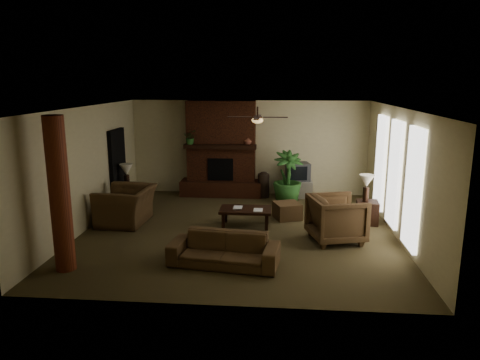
# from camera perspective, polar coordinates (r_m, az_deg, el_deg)

# --- Properties ---
(room_shell) EXTENTS (7.00, 7.00, 7.00)m
(room_shell) POSITION_cam_1_polar(r_m,az_deg,el_deg) (9.92, -0.20, 1.18)
(room_shell) COLOR #4C4126
(room_shell) RESTS_ON ground
(fireplace) EXTENTS (2.40, 0.70, 2.80)m
(fireplace) POSITION_cam_1_polar(r_m,az_deg,el_deg) (13.20, -2.41, 2.98)
(fireplace) COLOR #4E2514
(fireplace) RESTS_ON ground
(windows) EXTENTS (0.08, 3.65, 2.35)m
(windows) POSITION_cam_1_polar(r_m,az_deg,el_deg) (10.41, 19.18, 0.74)
(windows) COLOR white
(windows) RESTS_ON ground
(log_column) EXTENTS (0.36, 0.36, 2.80)m
(log_column) POSITION_cam_1_polar(r_m,az_deg,el_deg) (8.46, -22.10, -1.79)
(log_column) COLOR brown
(log_column) RESTS_ON ground
(doorway) EXTENTS (0.10, 1.00, 2.10)m
(doorway) POSITION_cam_1_polar(r_m,az_deg,el_deg) (12.48, -15.37, 1.48)
(doorway) COLOR black
(doorway) RESTS_ON ground
(ceiling_fan) EXTENTS (1.35, 1.35, 0.37)m
(ceiling_fan) POSITION_cam_1_polar(r_m,az_deg,el_deg) (10.03, 2.25, 7.83)
(ceiling_fan) COLOR black
(ceiling_fan) RESTS_ON ceiling
(sofa) EXTENTS (2.09, 0.85, 0.79)m
(sofa) POSITION_cam_1_polar(r_m,az_deg,el_deg) (8.34, -2.07, -8.26)
(sofa) COLOR #513B23
(sofa) RESTS_ON ground
(armchair_left) EXTENTS (0.94, 1.39, 1.17)m
(armchair_left) POSITION_cam_1_polar(r_m,az_deg,el_deg) (10.99, -14.41, -2.43)
(armchair_left) COLOR #513B23
(armchair_left) RESTS_ON ground
(armchair_right) EXTENTS (1.22, 1.27, 1.09)m
(armchair_right) POSITION_cam_1_polar(r_m,az_deg,el_deg) (9.71, 12.29, -4.59)
(armchair_right) COLOR #513B23
(armchair_right) RESTS_ON ground
(coffee_table) EXTENTS (1.20, 0.70, 0.43)m
(coffee_table) POSITION_cam_1_polar(r_m,az_deg,el_deg) (10.48, 0.73, -3.98)
(coffee_table) COLOR black
(coffee_table) RESTS_ON ground
(ottoman) EXTENTS (0.77, 0.77, 0.40)m
(ottoman) POSITION_cam_1_polar(r_m,az_deg,el_deg) (11.16, 6.06, -3.92)
(ottoman) COLOR #513B23
(ottoman) RESTS_ON ground
(tv_stand) EXTENTS (0.87, 0.54, 0.50)m
(tv_stand) POSITION_cam_1_polar(r_m,az_deg,el_deg) (13.22, 7.33, -1.10)
(tv_stand) COLOR silver
(tv_stand) RESTS_ON ground
(tv) EXTENTS (0.73, 0.64, 0.52)m
(tv) POSITION_cam_1_polar(r_m,az_deg,el_deg) (13.10, 7.42, 1.05)
(tv) COLOR #3A3A3D
(tv) RESTS_ON tv_stand
(floor_vase) EXTENTS (0.34, 0.34, 0.77)m
(floor_vase) POSITION_cam_1_polar(r_m,az_deg,el_deg) (13.05, 3.04, -0.38)
(floor_vase) COLOR black
(floor_vase) RESTS_ON ground
(floor_plant) EXTENTS (1.35, 1.68, 0.82)m
(floor_plant) POSITION_cam_1_polar(r_m,az_deg,el_deg) (12.46, 6.07, -1.16)
(floor_plant) COLOR #275120
(floor_plant) RESTS_ON ground
(side_table_left) EXTENTS (0.53, 0.53, 0.55)m
(side_table_left) POSITION_cam_1_polar(r_m,az_deg,el_deg) (12.44, -14.09, -2.14)
(side_table_left) COLOR black
(side_table_left) RESTS_ON ground
(lamp_left) EXTENTS (0.43, 0.43, 0.65)m
(lamp_left) POSITION_cam_1_polar(r_m,az_deg,el_deg) (12.24, -14.35, 1.09)
(lamp_left) COLOR black
(lamp_left) RESTS_ON side_table_left
(side_table_right) EXTENTS (0.53, 0.53, 0.55)m
(side_table_right) POSITION_cam_1_polar(r_m,az_deg,el_deg) (11.12, 15.95, -4.02)
(side_table_right) COLOR black
(side_table_right) RESTS_ON ground
(lamp_right) EXTENTS (0.43, 0.43, 0.65)m
(lamp_right) POSITION_cam_1_polar(r_m,az_deg,el_deg) (10.92, 15.90, -0.37)
(lamp_right) COLOR black
(lamp_right) RESTS_ON side_table_right
(mantel_plant) EXTENTS (0.43, 0.47, 0.33)m
(mantel_plant) POSITION_cam_1_polar(r_m,az_deg,el_deg) (12.96, -6.36, 5.28)
(mantel_plant) COLOR #275120
(mantel_plant) RESTS_ON fireplace
(mantel_vase) EXTENTS (0.26, 0.27, 0.22)m
(mantel_vase) POSITION_cam_1_polar(r_m,az_deg,el_deg) (12.84, 1.02, 5.05)
(mantel_vase) COLOR brown
(mantel_vase) RESTS_ON fireplace
(book_a) EXTENTS (0.22, 0.03, 0.29)m
(book_a) POSITION_cam_1_polar(r_m,az_deg,el_deg) (10.46, -0.88, -2.85)
(book_a) COLOR #999999
(book_a) RESTS_ON coffee_table
(book_b) EXTENTS (0.21, 0.02, 0.29)m
(book_b) POSITION_cam_1_polar(r_m,az_deg,el_deg) (10.27, 1.75, -3.16)
(book_b) COLOR #999999
(book_b) RESTS_ON coffee_table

